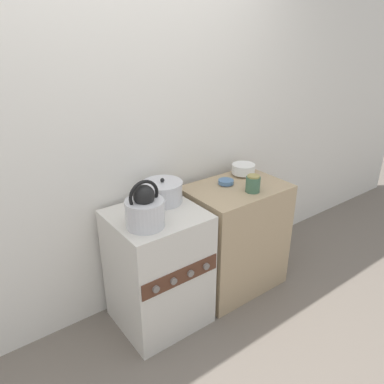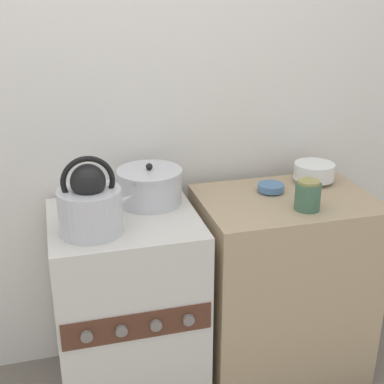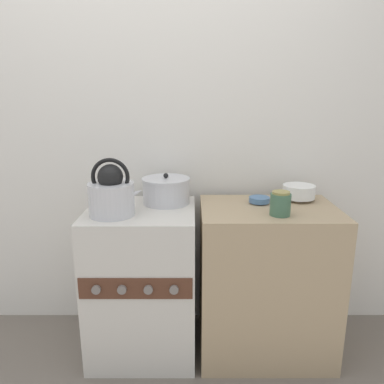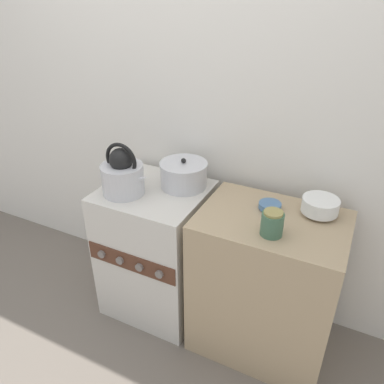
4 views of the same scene
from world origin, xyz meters
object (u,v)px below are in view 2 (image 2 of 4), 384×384
Objects in this scene: cooking_pot at (150,186)px; storage_jar at (308,195)px; small_ceramic_bowl at (271,188)px; enamel_bowl at (314,172)px; stove at (128,309)px; kettle at (90,204)px.

storage_jar is (0.58, -0.26, 0.00)m from cooking_pot.
enamel_bowl is at bearing 14.52° from small_ceramic_bowl.
kettle is (-0.13, -0.10, 0.53)m from stove.
small_ceramic_bowl is (0.64, 0.07, 0.45)m from stove.
stove is 6.92× the size of storage_jar.
enamel_bowl is 0.32m from storage_jar.
small_ceramic_bowl is 0.93× the size of storage_jar.
cooking_pot is 0.52m from small_ceramic_bowl.
kettle is 0.34m from cooking_pot.
small_ceramic_bowl is at bearing 11.92° from kettle.
kettle is at bearing 176.91° from storage_jar.
enamel_bowl is 0.24m from small_ceramic_bowl.
enamel_bowl is 1.58× the size of small_ceramic_bowl.
stove is 2.87× the size of kettle.
kettle is 1.64× the size of enamel_bowl.
cooking_pot is at bearing -179.38° from enamel_bowl.
kettle reaches higher than storage_jar.
kettle is 2.59× the size of small_ceramic_bowl.
storage_jar is at bearing -24.14° from cooking_pot.
small_ceramic_bowl is (-0.23, -0.06, -0.03)m from enamel_bowl.
stove is 3.13× the size of cooking_pot.
storage_jar reaches higher than enamel_bowl.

